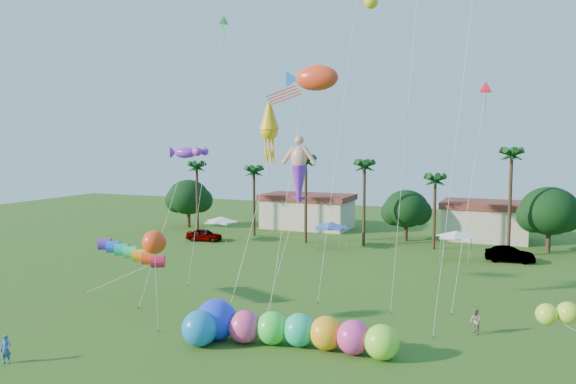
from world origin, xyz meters
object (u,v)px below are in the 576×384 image
at_px(caterpillar_inflatable, 286,329).
at_px(blue_ball, 200,328).
at_px(car_a, 204,235).
at_px(car_b, 510,254).
at_px(spectator_b, 475,321).
at_px(spectator_a, 6,349).

relative_size(caterpillar_inflatable, blue_ball, 5.80).
xyz_separation_m(car_a, blue_ball, (18.66, -30.92, 0.34)).
xyz_separation_m(car_b, caterpillar_inflatable, (-11.73, -30.72, 0.29)).
relative_size(spectator_b, caterpillar_inflatable, 0.13).
relative_size(car_a, spectator_b, 2.60).
bearing_deg(caterpillar_inflatable, spectator_b, 27.47).
distance_m(spectator_a, spectator_b, 28.13).
height_order(car_a, caterpillar_inflatable, caterpillar_inflatable).
height_order(car_b, spectator_b, spectator_b).
relative_size(spectator_b, blue_ball, 0.78).
bearing_deg(car_a, blue_ball, -158.03).
bearing_deg(blue_ball, car_b, 63.06).
xyz_separation_m(spectator_a, blue_ball, (8.47, 6.57, 0.28)).
bearing_deg(spectator_b, car_a, -151.69).
bearing_deg(blue_ball, car_a, 121.11).
bearing_deg(blue_ball, spectator_a, -142.23).
distance_m(car_a, caterpillar_inflatable, 37.33).
xyz_separation_m(car_b, blue_ball, (-16.59, -32.65, 0.30)).
bearing_deg(car_a, spectator_b, -132.46).
bearing_deg(spectator_a, spectator_b, 7.58).
bearing_deg(car_a, caterpillar_inflatable, -150.08).
height_order(spectator_a, spectator_b, spectator_b).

